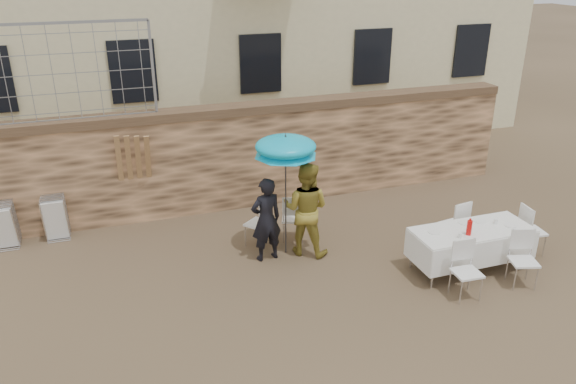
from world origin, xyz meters
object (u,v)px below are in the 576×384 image
object	(u,v)px
table_chair_front_right	(524,260)
soda_bottle	(469,228)
table_chair_side	(532,230)
couple_chair_right	(293,217)
table_chair_front_left	(467,271)
table_chair_back	(454,223)
banquet_table	(473,231)
chair_stack_left	(5,221)
woman_dress	(306,209)
man_suit	(266,220)
couple_chair_left	(258,222)
chair_stack_right	(56,214)
umbrella	(286,150)

from	to	relation	value
table_chair_front_right	soda_bottle	bearing A→B (deg)	156.13
table_chair_side	couple_chair_right	bearing A→B (deg)	70.35
table_chair_front_left	table_chair_back	xyz separation A→B (m)	(0.80, 1.55, 0.00)
banquet_table	chair_stack_left	world-z (taller)	chair_stack_left
table_chair_front_left	woman_dress	bearing A→B (deg)	134.31
woman_dress	table_chair_side	bearing A→B (deg)	-163.02
banquet_table	chair_stack_left	bearing A→B (deg)	154.84
man_suit	couple_chair_left	size ratio (longest dim) A/B	1.64
table_chair_back	table_chair_front_right	bearing A→B (deg)	91.89
banquet_table	soda_bottle	distance (m)	0.30
couple_chair_left	chair_stack_right	xyz separation A→B (m)	(-3.62, 1.64, -0.02)
man_suit	table_chair_front_left	xyz separation A→B (m)	(2.67, -2.22, -0.31)
man_suit	table_chair_side	world-z (taller)	man_suit
soda_bottle	chair_stack_right	bearing A→B (deg)	150.34
man_suit	chair_stack_right	size ratio (longest dim) A/B	1.71
woman_dress	chair_stack_left	distance (m)	5.73
umbrella	banquet_table	distance (m)	3.52
man_suit	soda_bottle	distance (m)	3.47
table_chair_back	chair_stack_right	size ratio (longest dim) A/B	1.04
umbrella	chair_stack_left	xyz separation A→B (m)	(-4.92, 2.09, -1.56)
umbrella	couple_chair_left	distance (m)	1.65
table_chair_front_right	table_chair_back	world-z (taller)	same
soda_bottle	chair_stack_left	distance (m)	8.51
man_suit	table_chair_front_left	size ratio (longest dim) A/B	1.64
umbrella	table_chair_side	bearing A→B (deg)	-19.01
man_suit	table_chair_front_right	bearing A→B (deg)	141.03
table_chair_back	table_chair_side	size ratio (longest dim) A/B	1.00
couple_chair_right	chair_stack_left	world-z (taller)	couple_chair_right
soda_bottle	chair_stack_left	world-z (taller)	soda_bottle
table_chair_side	chair_stack_right	bearing A→B (deg)	72.94
couple_chair_right	table_chair_front_left	size ratio (longest dim) A/B	1.00
man_suit	table_chair_front_right	xyz separation A→B (m)	(3.77, -2.22, -0.31)
umbrella	table_chair_back	world-z (taller)	umbrella
soda_bottle	table_chair_front_right	world-z (taller)	soda_bottle
table_chair_front_right	chair_stack_right	size ratio (longest dim) A/B	1.04
woman_dress	table_chair_back	size ratio (longest dim) A/B	1.85
couple_chair_right	couple_chair_left	bearing A→B (deg)	20.42
umbrella	table_chair_front_right	xyz separation A→B (m)	(3.37, -2.32, -1.54)
soda_bottle	table_chair_back	world-z (taller)	soda_bottle
soda_bottle	chair_stack_left	xyz separation A→B (m)	(-7.60, 3.81, -0.45)
man_suit	soda_bottle	bearing A→B (deg)	143.69
umbrella	table_chair_back	distance (m)	3.52
couple_chair_right	banquet_table	bearing A→B (deg)	162.24
table_chair_back	man_suit	bearing A→B (deg)	-20.02
chair_stack_left	umbrella	bearing A→B (deg)	-23.00
chair_stack_left	table_chair_side	bearing A→B (deg)	-21.18
woman_dress	table_chair_back	distance (m)	2.83
table_chair_front_right	chair_stack_left	bearing A→B (deg)	168.72
chair_stack_left	table_chair_front_left	bearing A→B (deg)	-31.52
man_suit	table_chair_back	world-z (taller)	man_suit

